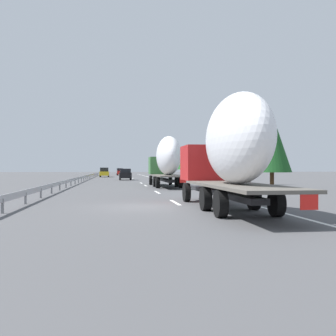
{
  "coord_description": "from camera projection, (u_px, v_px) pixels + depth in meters",
  "views": [
    {
      "loc": [
        -18.4,
        1.41,
        1.86
      ],
      "look_at": [
        11.6,
        -2.74,
        1.87
      ],
      "focal_mm": 40.89,
      "sensor_mm": 36.0,
      "label": 1
    }
  ],
  "objects": [
    {
      "name": "tree_1",
      "position": [
        249.0,
        141.0,
        42.7
      ],
      "size": [
        2.59,
        2.59,
        7.81
      ],
      "color": "#472D19",
      "rests_on": "ground_plane"
    },
    {
      "name": "car_black_suv",
      "position": [
        125.0,
        174.0,
        59.88
      ],
      "size": [
        4.02,
        1.88,
        1.78
      ],
      "color": "black",
      "rests_on": "ground_plane"
    },
    {
      "name": "tree_0",
      "position": [
        272.0,
        143.0,
        32.89
      ],
      "size": [
        3.33,
        3.33,
        6.62
      ],
      "color": "#472D19",
      "rests_on": "ground_plane"
    },
    {
      "name": "lane_stripe_1",
      "position": [
        157.0,
        192.0,
        29.42
      ],
      "size": [
        3.2,
        0.2,
        0.01
      ],
      "primitive_type": "cube",
      "color": "white",
      "rests_on": "ground_plane"
    },
    {
      "name": "tree_2",
      "position": [
        166.0,
        161.0,
        85.02
      ],
      "size": [
        3.97,
        3.97,
        5.44
      ],
      "color": "#472D19",
      "rests_on": "ground_plane"
    },
    {
      "name": "lane_stripe_2",
      "position": [
        146.0,
        186.0,
        40.76
      ],
      "size": [
        3.2,
        0.2,
        0.01
      ],
      "primitive_type": "cube",
      "color": "white",
      "rests_on": "ground_plane"
    },
    {
      "name": "car_yellow_coupe",
      "position": [
        104.0,
        172.0,
        80.22
      ],
      "size": [
        4.73,
        1.91,
        1.98
      ],
      "color": "gold",
      "rests_on": "ground_plane"
    },
    {
      "name": "car_white_van",
      "position": [
        120.0,
        171.0,
        107.91
      ],
      "size": [
        4.28,
        1.84,
        1.84
      ],
      "color": "white",
      "rests_on": "ground_plane"
    },
    {
      "name": "car_red_compact",
      "position": [
        120.0,
        172.0,
        97.77
      ],
      "size": [
        4.77,
        1.74,
        1.77
      ],
      "color": "red",
      "rests_on": "ground_plane"
    },
    {
      "name": "tree_3",
      "position": [
        187.0,
        157.0,
        65.57
      ],
      "size": [
        3.81,
        3.81,
        5.97
      ],
      "color": "#472D19",
      "rests_on": "ground_plane"
    },
    {
      "name": "edge_line_right",
      "position": [
        157.0,
        179.0,
        63.75
      ],
      "size": [
        110.0,
        0.2,
        0.01
      ],
      "primitive_type": "cube",
      "color": "white",
      "rests_on": "ground_plane"
    },
    {
      "name": "lane_stripe_3",
      "position": [
        141.0,
        183.0,
        47.68
      ],
      "size": [
        3.2,
        0.2,
        0.01
      ],
      "primitive_type": "cube",
      "color": "white",
      "rests_on": "ground_plane"
    },
    {
      "name": "lane_stripe_5",
      "position": [
        133.0,
        178.0,
        70.4
      ],
      "size": [
        3.2,
        0.2,
        0.01
      ],
      "primitive_type": "cube",
      "color": "white",
      "rests_on": "ground_plane"
    },
    {
      "name": "guardrail_median",
      "position": [
        86.0,
        176.0,
        60.2
      ],
      "size": [
        94.0,
        0.1,
        0.76
      ],
      "color": "#9EA0A5",
      "rests_on": "ground_plane"
    },
    {
      "name": "truck_trailing",
      "position": [
        230.0,
        149.0,
        16.86
      ],
      "size": [
        12.56,
        2.55,
        4.95
      ],
      "color": "#B21919",
      "rests_on": "ground_plane"
    },
    {
      "name": "ground_plane",
      "position": [
        125.0,
        180.0,
        58.05
      ],
      "size": [
        260.0,
        260.0,
        0.0
      ],
      "primitive_type": "plane",
      "color": "#4C4C4F"
    },
    {
      "name": "road_sign",
      "position": [
        165.0,
        167.0,
        63.13
      ],
      "size": [
        0.1,
        0.9,
        2.9
      ],
      "color": "gray",
      "rests_on": "ground_plane"
    },
    {
      "name": "tree_4",
      "position": [
        206.0,
        157.0,
        60.6
      ],
      "size": [
        3.63,
        3.63,
        5.46
      ],
      "color": "#472D19",
      "rests_on": "ground_plane"
    },
    {
      "name": "truck_lead",
      "position": [
        167.0,
        160.0,
        37.49
      ],
      "size": [
        12.88,
        2.55,
        4.89
      ],
      "color": "#387038",
      "rests_on": "ground_plane"
    },
    {
      "name": "lane_stripe_0",
      "position": [
        175.0,
        202.0,
        20.65
      ],
      "size": [
        3.2,
        0.2,
        0.01
      ],
      "primitive_type": "cube",
      "color": "white",
      "rests_on": "ground_plane"
    },
    {
      "name": "lane_stripe_4",
      "position": [
        136.0,
        180.0,
        60.71
      ],
      "size": [
        3.2,
        0.2,
        0.01
      ],
      "primitive_type": "cube",
      "color": "white",
      "rests_on": "ground_plane"
    }
  ]
}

